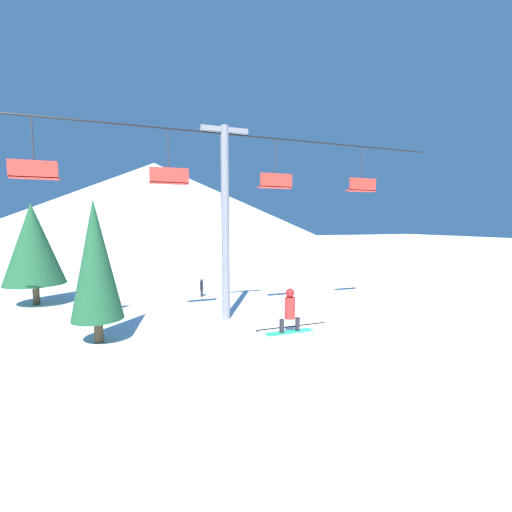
{
  "coord_description": "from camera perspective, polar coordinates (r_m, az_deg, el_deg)",
  "views": [
    {
      "loc": [
        -5.91,
        -7.25,
        5.0
      ],
      "look_at": [
        -1.47,
        4.62,
        3.77
      ],
      "focal_mm": 24.0,
      "sensor_mm": 36.0,
      "label": 1
    }
  ],
  "objects": [
    {
      "name": "snow_ramp",
      "position": [
        8.98,
        12.53,
        -21.16
      ],
      "size": [
        2.23,
        4.36,
        1.97
      ],
      "color": "white",
      "rests_on": "ground_plane"
    },
    {
      "name": "distant_skier",
      "position": [
        23.46,
        -9.05,
        -5.14
      ],
      "size": [
        0.24,
        0.24,
        1.23
      ],
      "color": "black",
      "rests_on": "ground_plane"
    },
    {
      "name": "ground_plane",
      "position": [
        10.61,
        17.85,
        -22.85
      ],
      "size": [
        220.0,
        220.0,
        0.0
      ],
      "primitive_type": "plane",
      "color": "white"
    },
    {
      "name": "pine_tree_near",
      "position": [
        15.51,
        -25.19,
        -0.61
      ],
      "size": [
        2.07,
        2.07,
        6.0
      ],
      "color": "#4C3823",
      "rests_on": "ground_plane"
    },
    {
      "name": "chairlift",
      "position": [
        17.49,
        -5.14,
        8.8
      ],
      "size": [
        25.78,
        0.44,
        9.78
      ],
      "color": "slate",
      "rests_on": "ground_plane"
    },
    {
      "name": "pine_tree_far",
      "position": [
        24.57,
        -33.16,
        1.69
      ],
      "size": [
        3.41,
        3.41,
        6.2
      ],
      "color": "#4C3823",
      "rests_on": "ground_plane"
    },
    {
      "name": "snowboarder",
      "position": [
        9.59,
        5.66,
        -9.08
      ],
      "size": [
        1.39,
        0.3,
        1.24
      ],
      "color": "#1E9E6B",
      "rests_on": "snow_ramp"
    },
    {
      "name": "mountain_ridge",
      "position": [
        80.26,
        -16.45,
        8.24
      ],
      "size": [
        81.78,
        81.78,
        18.08
      ],
      "color": "silver",
      "rests_on": "ground_plane"
    }
  ]
}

